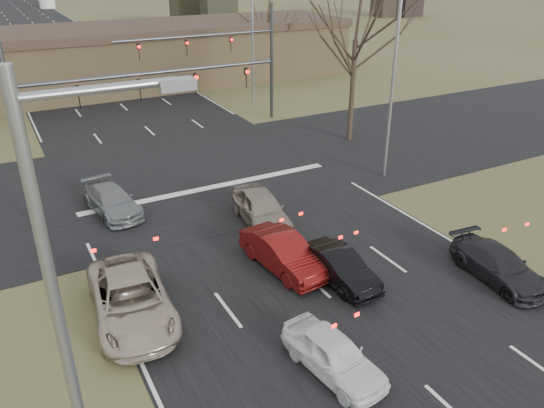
{
  "coord_description": "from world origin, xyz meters",
  "views": [
    {
      "loc": [
        -9.22,
        -10.8,
        11.15
      ],
      "look_at": [
        -0.11,
        6.06,
        2.0
      ],
      "focal_mm": 35.0,
      "sensor_mm": 36.0,
      "label": 1
    }
  ],
  "objects_px": {
    "car_silver_ahead": "(262,208)",
    "streetlight_right_far": "(250,32)",
    "car_red_ahead": "(283,253)",
    "streetlight_right_near": "(391,74)",
    "car_white_sedan": "(333,354)",
    "car_silver_suv": "(131,299)",
    "mast_arm_far": "(235,51)",
    "mast_arm_near": "(95,105)",
    "car_black_hatch": "(339,267)",
    "car_grey_ahead": "(112,201)",
    "car_charcoal_sedan": "(499,265)",
    "building": "(123,57)",
    "streetlight_left": "(81,361)"
  },
  "relations": [
    {
      "from": "car_silver_ahead",
      "to": "streetlight_right_far",
      "type": "bearing_deg",
      "value": 72.47
    },
    {
      "from": "car_red_ahead",
      "to": "car_silver_ahead",
      "type": "xyz_separation_m",
      "value": [
        1.0,
        3.75,
        0.06
      ]
    },
    {
      "from": "streetlight_right_near",
      "to": "car_white_sedan",
      "type": "bearing_deg",
      "value": -134.14
    },
    {
      "from": "car_silver_suv",
      "to": "mast_arm_far",
      "type": "bearing_deg",
      "value": 61.56
    },
    {
      "from": "streetlight_right_far",
      "to": "car_white_sedan",
      "type": "xyz_separation_m",
      "value": [
        -11.29,
        -28.12,
        -4.97
      ]
    },
    {
      "from": "car_silver_suv",
      "to": "car_silver_ahead",
      "type": "xyz_separation_m",
      "value": [
        6.95,
        4.03,
        0.01
      ]
    },
    {
      "from": "mast_arm_near",
      "to": "car_red_ahead",
      "type": "distance_m",
      "value": 10.72
    },
    {
      "from": "car_black_hatch",
      "to": "car_silver_ahead",
      "type": "relative_size",
      "value": 0.84
    },
    {
      "from": "mast_arm_near",
      "to": "car_white_sedan",
      "type": "distance_m",
      "value": 15.17
    },
    {
      "from": "mast_arm_far",
      "to": "car_silver_suv",
      "type": "height_order",
      "value": "mast_arm_far"
    },
    {
      "from": "mast_arm_near",
      "to": "car_silver_suv",
      "type": "xyz_separation_m",
      "value": [
        -1.22,
        -8.85,
        -4.33
      ]
    },
    {
      "from": "car_grey_ahead",
      "to": "streetlight_right_far",
      "type": "bearing_deg",
      "value": 37.16
    },
    {
      "from": "mast_arm_near",
      "to": "mast_arm_far",
      "type": "bearing_deg",
      "value": 41.22
    },
    {
      "from": "streetlight_right_near",
      "to": "car_grey_ahead",
      "type": "relative_size",
      "value": 2.36
    },
    {
      "from": "mast_arm_near",
      "to": "car_charcoal_sedan",
      "type": "distance_m",
      "value": 17.9
    },
    {
      "from": "mast_arm_far",
      "to": "car_red_ahead",
      "type": "relative_size",
      "value": 2.64
    },
    {
      "from": "car_red_ahead",
      "to": "car_silver_suv",
      "type": "bearing_deg",
      "value": 176.34
    },
    {
      "from": "streetlight_right_near",
      "to": "car_silver_ahead",
      "type": "bearing_deg",
      "value": -167.66
    },
    {
      "from": "building",
      "to": "mast_arm_near",
      "type": "bearing_deg",
      "value": -106.13
    },
    {
      "from": "building",
      "to": "car_grey_ahead",
      "type": "xyz_separation_m",
      "value": [
        -7.16,
        -25.5,
        -2.05
      ]
    },
    {
      "from": "car_white_sedan",
      "to": "car_silver_ahead",
      "type": "height_order",
      "value": "car_silver_ahead"
    },
    {
      "from": "mast_arm_far",
      "to": "car_silver_suv",
      "type": "distance_m",
      "value": 23.09
    },
    {
      "from": "mast_arm_far",
      "to": "car_grey_ahead",
      "type": "height_order",
      "value": "mast_arm_far"
    },
    {
      "from": "streetlight_right_far",
      "to": "car_silver_ahead",
      "type": "xyz_separation_m",
      "value": [
        -8.82,
        -18.82,
        -4.84
      ]
    },
    {
      "from": "mast_arm_near",
      "to": "car_red_ahead",
      "type": "height_order",
      "value": "mast_arm_near"
    },
    {
      "from": "mast_arm_far",
      "to": "streetlight_right_far",
      "type": "height_order",
      "value": "streetlight_right_far"
    },
    {
      "from": "mast_arm_far",
      "to": "car_white_sedan",
      "type": "xyz_separation_m",
      "value": [
        -8.16,
        -24.12,
        -4.41
      ]
    },
    {
      "from": "streetlight_right_near",
      "to": "car_grey_ahead",
      "type": "distance_m",
      "value": 15.05
    },
    {
      "from": "mast_arm_far",
      "to": "streetlight_right_near",
      "type": "xyz_separation_m",
      "value": [
        2.64,
        -13.0,
        0.57
      ]
    },
    {
      "from": "mast_arm_far",
      "to": "car_black_hatch",
      "type": "bearing_deg",
      "value": -104.6
    },
    {
      "from": "mast_arm_far",
      "to": "car_charcoal_sedan",
      "type": "xyz_separation_m",
      "value": [
        0.03,
        -23.01,
        -4.42
      ]
    },
    {
      "from": "streetlight_right_near",
      "to": "streetlight_right_far",
      "type": "xyz_separation_m",
      "value": [
        0.5,
        17.0,
        0.0
      ]
    },
    {
      "from": "car_silver_ahead",
      "to": "mast_arm_far",
      "type": "bearing_deg",
      "value": 76.6
    },
    {
      "from": "mast_arm_far",
      "to": "car_grey_ahead",
      "type": "relative_size",
      "value": 2.62
    },
    {
      "from": "car_white_sedan",
      "to": "car_grey_ahead",
      "type": "relative_size",
      "value": 0.85
    },
    {
      "from": "car_silver_suv",
      "to": "car_silver_ahead",
      "type": "height_order",
      "value": "car_silver_ahead"
    },
    {
      "from": "mast_arm_near",
      "to": "streetlight_right_near",
      "type": "height_order",
      "value": "streetlight_right_near"
    },
    {
      "from": "car_white_sedan",
      "to": "car_charcoal_sedan",
      "type": "relative_size",
      "value": 0.87
    },
    {
      "from": "streetlight_right_far",
      "to": "car_black_hatch",
      "type": "relative_size",
      "value": 2.7
    },
    {
      "from": "mast_arm_near",
      "to": "car_white_sedan",
      "type": "relative_size",
      "value": 3.38
    },
    {
      "from": "building",
      "to": "mast_arm_far",
      "type": "bearing_deg",
      "value": -74.42
    },
    {
      "from": "building",
      "to": "streetlight_left",
      "type": "distance_m",
      "value": 43.47
    },
    {
      "from": "streetlight_left",
      "to": "car_grey_ahead",
      "type": "relative_size",
      "value": 2.36
    },
    {
      "from": "streetlight_right_far",
      "to": "car_charcoal_sedan",
      "type": "bearing_deg",
      "value": -96.57
    },
    {
      "from": "streetlight_right_far",
      "to": "building",
      "type": "bearing_deg",
      "value": 123.65
    },
    {
      "from": "streetlight_left",
      "to": "streetlight_right_far",
      "type": "xyz_separation_m",
      "value": [
        18.14,
        31.0,
        0.0
      ]
    },
    {
      "from": "building",
      "to": "car_charcoal_sedan",
      "type": "xyz_separation_m",
      "value": [
        4.21,
        -38.01,
        -2.07
      ]
    },
    {
      "from": "car_grey_ahead",
      "to": "streetlight_left",
      "type": "bearing_deg",
      "value": -110.38
    },
    {
      "from": "mast_arm_near",
      "to": "building",
      "type": "bearing_deg",
      "value": 73.87
    },
    {
      "from": "streetlight_left",
      "to": "streetlight_right_near",
      "type": "xyz_separation_m",
      "value": [
        17.64,
        14.0,
        0.0
      ]
    }
  ]
}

